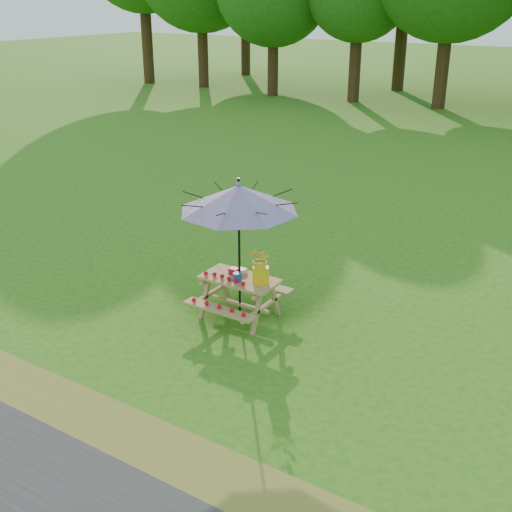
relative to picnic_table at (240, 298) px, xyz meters
The scene contains 6 objects.
ground 3.31m from the picnic_table, ahead, with size 120.00×120.00×0.00m, color #256C14.
picnic_table is the anchor object (origin of this frame).
patio_umbrella 1.62m from the picnic_table, 84.81° to the left, with size 2.19×2.19×2.25m.
produce_bins 0.40m from the picnic_table, 158.50° to the left, with size 0.32×0.41×0.13m.
tomatoes_row 0.44m from the picnic_table, 130.20° to the right, with size 0.77×0.13×0.07m, color red, non-canonical shape.
flower_bucket 0.74m from the picnic_table, ahead, with size 0.38×0.34×0.56m.
Camera 1 is at (1.80, -6.93, 4.72)m, focal length 45.00 mm.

